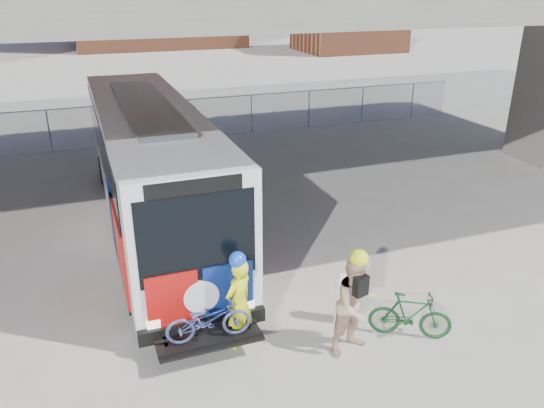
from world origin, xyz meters
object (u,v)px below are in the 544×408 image
bus (150,157)px  bike_parked (410,315)px  cyclist_tan (356,304)px  cyclist_hivis (239,301)px  bollard (342,296)px

bus → bike_parked: bearing=-61.3°
bus → cyclist_tan: bearing=-69.4°
bike_parked → bus: bearing=59.5°
bus → bike_parked: (3.99, -7.29, -1.61)m
bus → cyclist_hivis: bearing=-83.9°
bollard → cyclist_hivis: cyclist_hivis is taller
bus → cyclist_hivis: 6.46m
bollard → cyclist_hivis: (-2.26, 0.00, 0.39)m
cyclist_tan → bike_parked: cyclist_tan is taller
cyclist_tan → cyclist_hivis: bearing=140.7°
cyclist_tan → bike_parked: bearing=-16.7°
bollard → cyclist_tan: bearing=-102.4°
bollard → cyclist_hivis: size_ratio=0.55×
bus → cyclist_tan: size_ratio=5.85×
bus → bollard: bus is taller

